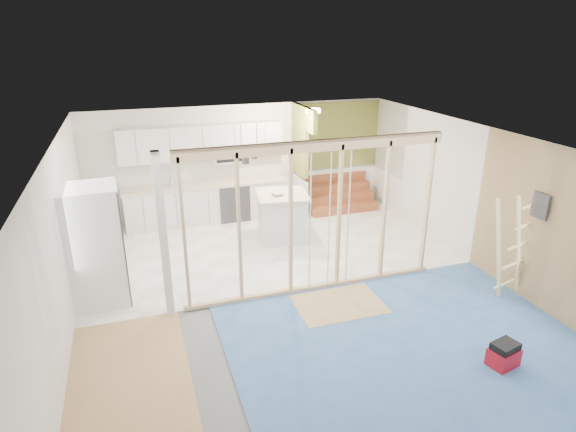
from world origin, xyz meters
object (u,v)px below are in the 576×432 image
object	(u,v)px
fridge	(96,246)
ladder	(511,248)
island	(282,217)
toolbox	(504,355)

from	to	relation	value
fridge	ladder	world-z (taller)	fridge
fridge	ladder	size ratio (longest dim) A/B	1.11
fridge	island	bearing A→B (deg)	19.51
fridge	toolbox	xyz separation A→B (m)	(5.03, -3.41, -0.81)
island	toolbox	size ratio (longest dim) A/B	2.73
toolbox	fridge	bearing A→B (deg)	132.92
toolbox	island	bearing A→B (deg)	94.01
fridge	toolbox	world-z (taller)	fridge
island	ladder	world-z (taller)	ladder
ladder	fridge	bearing A→B (deg)	159.87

